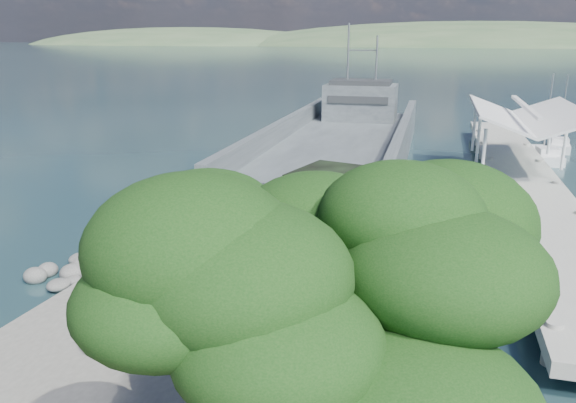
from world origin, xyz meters
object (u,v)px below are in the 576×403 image
(sailboat_near, at_px, (543,156))
(soldier, at_px, (188,269))
(pier, at_px, (521,165))
(landing_craft, at_px, (340,152))
(military_truck, at_px, (309,216))
(overhang_tree, at_px, (318,273))
(sailboat_far, at_px, (559,145))

(sailboat_near, bearing_deg, soldier, -125.50)
(pier, bearing_deg, landing_craft, 159.65)
(landing_craft, relative_size, military_truck, 4.98)
(military_truck, distance_m, sailboat_near, 28.56)
(pier, relative_size, military_truck, 5.70)
(overhang_tree, bearing_deg, military_truck, 103.04)
(soldier, bearing_deg, sailboat_far, 31.14)
(overhang_tree, bearing_deg, landing_craft, 98.77)
(pier, bearing_deg, soldier, -123.90)
(sailboat_far, distance_m, overhang_tree, 45.84)
(landing_craft, height_order, sailboat_near, landing_craft)
(pier, distance_m, sailboat_far, 15.93)
(landing_craft, xyz_separation_m, soldier, (-1.30, -24.59, 0.56))
(military_truck, xyz_separation_m, sailboat_far, (15.19, 30.37, -1.86))
(landing_craft, height_order, overhang_tree, landing_craft)
(soldier, relative_size, sailboat_far, 0.31)
(pier, height_order, soldier, pier)
(landing_craft, bearing_deg, sailboat_far, 31.21)
(landing_craft, relative_size, sailboat_near, 5.58)
(landing_craft, bearing_deg, soldier, -93.31)
(overhang_tree, bearing_deg, pier, 76.27)
(sailboat_near, bearing_deg, landing_craft, -167.03)
(pier, xyz_separation_m, overhang_tree, (-7.04, -28.82, 4.16))
(sailboat_near, distance_m, sailboat_far, 5.49)
(landing_craft, relative_size, soldier, 19.42)
(soldier, bearing_deg, sailboat_near, 30.12)
(sailboat_near, xyz_separation_m, sailboat_far, (2.00, 5.11, -0.02))
(landing_craft, bearing_deg, overhang_tree, -81.52)
(pier, distance_m, military_truck, 18.39)
(sailboat_far, relative_size, overhang_tree, 0.82)
(soldier, distance_m, sailboat_far, 39.72)
(soldier, xyz_separation_m, sailboat_near, (16.50, 30.02, -1.12))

